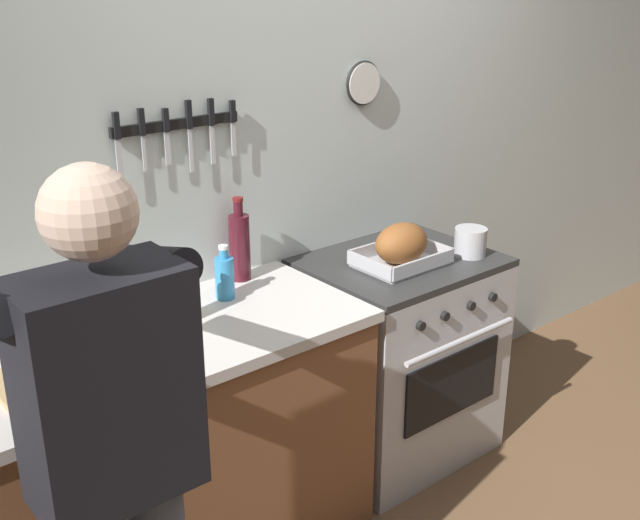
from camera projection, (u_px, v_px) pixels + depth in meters
name	position (u px, v px, depth m)	size (l,w,h in m)	color
wall_back	(304.00, 156.00, 3.18)	(6.00, 0.13, 2.60)	silver
counter_block	(81.00, 488.00, 2.50)	(2.03, 0.65, 0.90)	brown
stove	(397.00, 356.00, 3.35)	(0.76, 0.67, 0.90)	#BCBCC1
person_cook	(111.00, 453.00, 1.84)	(0.51, 0.63, 1.66)	#4C566B
roasting_pan	(401.00, 247.00, 3.10)	(0.35, 0.26, 0.17)	#B7B7BC
saucepan	(470.00, 242.00, 3.21)	(0.13, 0.13, 0.12)	#B7B7BC
cutting_board	(57.00, 373.00, 2.28)	(0.36, 0.24, 0.02)	tan
bottle_cooking_oil	(189.00, 291.00, 2.63)	(0.07, 0.07, 0.24)	gold
bottle_dish_soap	(225.00, 277.00, 2.79)	(0.07, 0.07, 0.20)	#338CCC
bottle_soy_sauce	(116.00, 290.00, 2.66)	(0.05, 0.05, 0.22)	black
bottle_wine_red	(240.00, 245.00, 2.94)	(0.08, 0.08, 0.33)	#47141E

